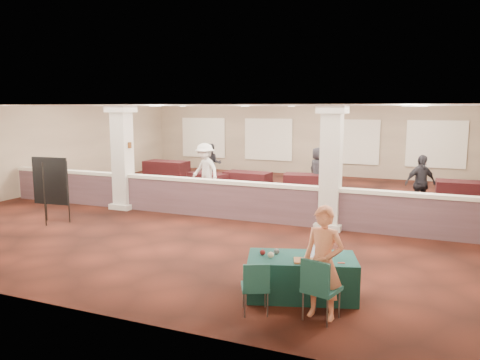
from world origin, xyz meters
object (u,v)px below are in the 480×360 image
at_px(far_table_back_center, 308,184).
at_px(attendee_a, 212,164).
at_px(far_table_front_right, 417,208).
at_px(woman, 323,263).
at_px(attendee_c, 420,184).
at_px(easel_board, 50,182).
at_px(conf_chair_side, 256,284).
at_px(far_table_front_left, 208,181).
at_px(far_table_front_center, 248,181).
at_px(conf_chair_main, 319,285).
at_px(far_table_back_left, 166,170).
at_px(attendee_b, 205,170).
at_px(near_table, 302,277).
at_px(attendee_d, 318,170).
at_px(far_table_back_right, 467,193).

bearing_deg(far_table_back_center, attendee_a, 172.59).
distance_m(far_table_front_right, attendee_a, 8.79).
xyz_separation_m(woman, attendee_c, (1.11, 8.28, 0.01)).
bearing_deg(easel_board, conf_chair_side, -30.09).
height_order(far_table_front_left, far_table_front_center, far_table_front_center).
bearing_deg(easel_board, far_table_front_right, 18.36).
bearing_deg(far_table_front_right, far_table_front_left, 163.63).
relative_size(conf_chair_main, conf_chair_side, 1.15).
distance_m(woman, far_table_back_left, 14.65).
xyz_separation_m(far_table_back_left, attendee_c, (10.64, -2.85, 0.48)).
bearing_deg(conf_chair_main, far_table_front_right, 95.72).
bearing_deg(attendee_b, near_table, -30.44).
xyz_separation_m(easel_board, far_table_front_left, (1.57, 6.43, -0.84)).
relative_size(far_table_front_center, far_table_back_left, 0.90).
bearing_deg(conf_chair_side, attendee_a, 93.38).
relative_size(far_table_front_right, attendee_b, 0.92).
distance_m(near_table, far_table_front_right, 6.61).
xyz_separation_m(far_table_front_left, attendee_d, (4.05, 0.96, 0.52)).
relative_size(near_table, far_table_back_center, 1.02).
height_order(far_table_front_center, attendee_b, attendee_b).
xyz_separation_m(easel_board, attendee_a, (1.13, 7.63, -0.32)).
distance_m(far_table_back_left, attendee_c, 11.02).
relative_size(far_table_front_center, attendee_c, 0.99).
relative_size(conf_chair_main, attendee_a, 0.58).
distance_m(conf_chair_main, far_table_back_left, 14.74).
bearing_deg(conf_chair_main, attendee_a, 137.55).
bearing_deg(near_table, attendee_a, 105.57).
distance_m(easel_board, attendee_c, 10.69).
relative_size(far_table_back_left, far_table_back_right, 1.02).
relative_size(easel_board, far_table_back_left, 0.95).
bearing_deg(attendee_c, easel_board, 174.25).
bearing_deg(attendee_a, attendee_b, -97.47).
relative_size(far_table_front_center, attendee_a, 1.04).
distance_m(easel_board, far_table_back_right, 12.79).
bearing_deg(conf_chair_side, far_table_back_right, 45.63).
relative_size(far_table_back_left, far_table_back_center, 1.09).
height_order(far_table_front_center, attendee_d, attendee_d).
distance_m(far_table_front_center, far_table_back_center, 2.34).
distance_m(near_table, far_table_back_right, 9.79).
distance_m(easel_board, far_table_front_right, 10.14).
relative_size(conf_chair_main, attendee_c, 0.55).
bearing_deg(attendee_b, far_table_front_center, 86.07).
bearing_deg(attendee_b, attendee_d, 55.96).
bearing_deg(attendee_a, attendee_c, -44.14).
bearing_deg(near_table, attendee_d, 83.99).
xyz_separation_m(near_table, attendee_b, (-5.50, 7.31, 0.61)).
relative_size(woman, attendee_b, 0.91).
bearing_deg(conf_chair_side, near_table, 38.30).
height_order(woman, far_table_back_left, woman).
relative_size(easel_board, woman, 1.06).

